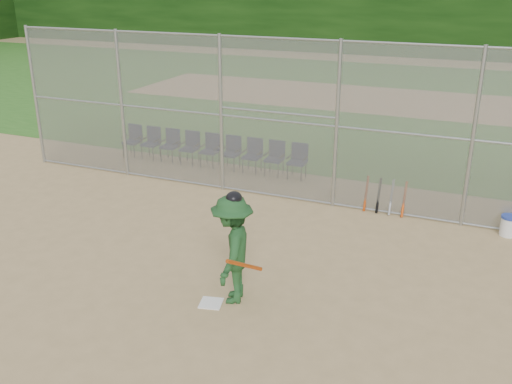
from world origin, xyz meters
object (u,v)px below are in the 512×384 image
at_px(water_cooler, 509,226).
at_px(chair_0, 132,141).
at_px(home_plate, 211,303).
at_px(batter_at_plate, 232,249).

bearing_deg(water_cooler, chair_0, 170.88).
height_order(water_cooler, chair_0, chair_0).
bearing_deg(chair_0, home_plate, -47.51).
bearing_deg(chair_0, batter_at_plate, -44.93).
relative_size(home_plate, batter_at_plate, 0.19).
bearing_deg(home_plate, batter_at_plate, 44.51).
bearing_deg(home_plate, water_cooler, 46.41).
xyz_separation_m(home_plate, chair_0, (-6.14, 6.70, 0.47)).
distance_m(home_plate, water_cooler, 6.85).
bearing_deg(batter_at_plate, home_plate, -135.49).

